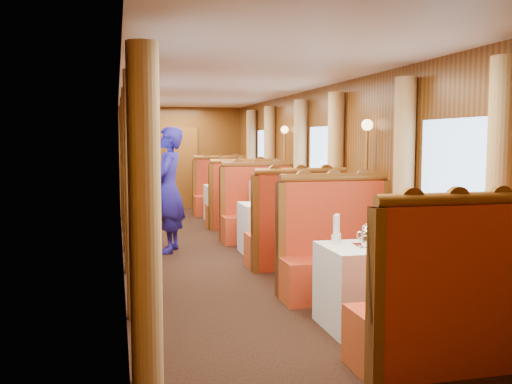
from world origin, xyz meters
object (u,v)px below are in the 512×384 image
object	(u,v)px
banquette_near_fwd	(442,314)
fruit_plate	(414,244)
banquette_near_aft	(338,258)
rose_vase_far	(229,177)
passenger	(263,198)
banquette_mid_fwd	(297,236)
table_far	(231,203)
rose_vase_mid	(275,192)
table_near	(380,286)
tea_tray	(374,246)
teapot_back	(367,237)
teapot_left	(367,241)
steward	(169,190)
teapot_right	(386,241)
table_mid	(276,228)
banquette_far_fwd	(241,206)
banquette_mid_aft	(260,216)
banquette_far_aft	(222,196)

from	to	relation	value
banquette_near_fwd	fruit_plate	bearing A→B (deg)	73.23
banquette_near_aft	rose_vase_far	xyz separation A→B (m)	(-0.02, 6.02, 0.50)
rose_vase_far	passenger	xyz separation A→B (m)	(0.02, -2.73, -0.19)
banquette_mid_fwd	table_far	world-z (taller)	banquette_mid_fwd
banquette_near_fwd	rose_vase_mid	distance (m)	4.51
table_near	tea_tray	world-z (taller)	tea_tray
tea_tray	teapot_back	distance (m)	0.13
banquette_mid_fwd	passenger	distance (m)	1.84
teapot_left	steward	distance (m)	4.27
teapot_right	table_mid	bearing A→B (deg)	71.41
banquette_near_fwd	fruit_plate	size ratio (longest dim) A/B	6.69
banquette_near_fwd	fruit_plate	xyz separation A→B (m)	(0.27, 0.91, 0.35)
teapot_left	teapot_back	distance (m)	0.20
banquette_near_fwd	banquette_far_fwd	bearing A→B (deg)	90.00
banquette_mid_aft	teapot_left	xyz separation A→B (m)	(-0.18, -4.61, 0.39)
table_near	teapot_back	bearing A→B (deg)	140.83
banquette_near_aft	passenger	world-z (taller)	banquette_near_aft
teapot_right	teapot_back	size ratio (longest dim) A/B	0.91
table_near	teapot_left	bearing A→B (deg)	-151.74
rose_vase_mid	rose_vase_far	world-z (taller)	same
tea_tray	passenger	xyz separation A→B (m)	(0.09, 4.33, -0.02)
rose_vase_far	table_far	bearing A→B (deg)	-58.32
fruit_plate	banquette_near_aft	bearing A→B (deg)	103.65
banquette_near_fwd	teapot_right	size ratio (longest dim) A/B	8.76
teapot_left	fruit_plate	distance (m)	0.46
banquette_near_fwd	table_mid	world-z (taller)	banquette_near_fwd
banquette_mid_aft	rose_vase_mid	bearing A→B (deg)	-91.20
tea_tray	teapot_right	distance (m)	0.12
fruit_plate	passenger	distance (m)	4.42
steward	fruit_plate	bearing A→B (deg)	39.82
fruit_plate	rose_vase_mid	size ratio (longest dim) A/B	0.56
banquette_far_fwd	banquette_near_aft	bearing A→B (deg)	-90.00
banquette_far_fwd	teapot_left	bearing A→B (deg)	-91.72
tea_tray	teapot_left	xyz separation A→B (m)	(-0.10, -0.06, 0.06)
banquette_far_fwd	rose_vase_mid	xyz separation A→B (m)	(-0.02, -2.51, 0.50)
table_far	banquette_far_aft	xyz separation A→B (m)	(0.00, 1.01, 0.05)
rose_vase_far	steward	distance (m)	3.45
rose_vase_far	tea_tray	bearing A→B (deg)	-90.53
rose_vase_far	banquette_near_aft	bearing A→B (deg)	-89.80
table_mid	tea_tray	world-z (taller)	tea_tray
table_mid	banquette_mid_aft	distance (m)	1.02
teapot_back	steward	bearing A→B (deg)	123.71
banquette_mid_aft	banquette_far_aft	bearing A→B (deg)	90.00
banquette_near_aft	teapot_right	xyz separation A→B (m)	(-0.01, -1.12, 0.39)
banquette_mid_aft	rose_vase_far	distance (m)	2.57
table_mid	teapot_right	bearing A→B (deg)	-90.12
banquette_far_aft	passenger	distance (m)	3.73
banquette_near_aft	teapot_back	world-z (taller)	banquette_near_aft
banquette_mid_aft	banquette_far_fwd	world-z (taller)	same
teapot_back	banquette_far_fwd	bearing A→B (deg)	102.05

